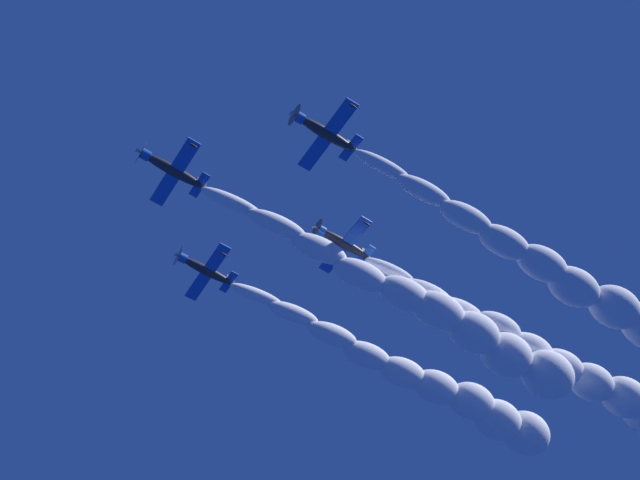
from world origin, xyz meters
name	(u,v)px	position (x,y,z in m)	size (l,w,h in m)	color
airplane_lead	(171,169)	(-3.86, -2.10, 57.57)	(7.93, 7.33, 2.44)	#232328
airplane_left_wingman	(324,132)	(-18.62, -5.67, 58.06)	(7.93, 7.30, 2.45)	#232328
airplane_right_wingman	(204,269)	(1.62, -15.40, 58.49)	(7.88, 7.36, 2.64)	#232328
airplane_slot_tail	(342,242)	(-13.23, -19.80, 59.38)	(7.93, 7.34, 2.45)	#232328
smoke_trail_lead	(466,330)	(-21.16, -34.67, 54.99)	(26.40, 45.47, 7.20)	white
smoke_trail_left_wingman	(604,301)	(-35.96, -38.00, 55.52)	(26.10, 44.77, 7.00)	white
smoke_trail_right_wingman	(459,399)	(-15.42, -47.84, 55.91)	(25.55, 44.78, 6.94)	white
smoke_trail_slot_tail	(584,377)	(-30.36, -52.26, 56.87)	(25.84, 44.92, 6.70)	white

